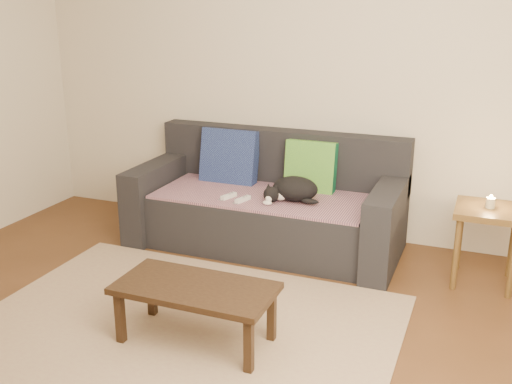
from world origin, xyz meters
TOP-DOWN VIEW (x-y plane):
  - ground at (0.00, 0.00)m, footprint 4.50×4.50m
  - back_wall at (0.00, 2.00)m, footprint 4.50×0.04m
  - sofa at (0.00, 1.57)m, footprint 2.10×0.94m
  - throw_blanket at (0.00, 1.48)m, footprint 1.66×0.74m
  - cushion_navy at (-0.41, 1.74)m, footprint 0.48×0.22m
  - cushion_green at (0.30, 1.74)m, footprint 0.40×0.15m
  - cat at (0.26, 1.43)m, footprint 0.42×0.33m
  - wii_remote_a at (-0.09, 1.27)m, footprint 0.08×0.15m
  - wii_remote_b at (-0.22, 1.30)m, footprint 0.08×0.15m
  - side_table at (1.63, 1.46)m, footprint 0.44×0.44m
  - candle at (1.63, 1.46)m, footprint 0.06×0.06m
  - rug at (0.00, 0.15)m, footprint 2.50×1.80m
  - coffee_table at (0.15, 0.04)m, footprint 0.89×0.45m

SIDE VIEW (x-z plane):
  - ground at x=0.00m, z-range 0.00..0.00m
  - rug at x=0.00m, z-range 0.00..0.01m
  - sofa at x=0.00m, z-range -0.13..0.74m
  - coffee_table at x=0.15m, z-range 0.13..0.49m
  - throw_blanket at x=0.00m, z-range 0.42..0.44m
  - side_table at x=1.63m, z-range 0.18..0.73m
  - wii_remote_a at x=-0.09m, z-range 0.44..0.47m
  - wii_remote_b at x=-0.22m, z-range 0.44..0.47m
  - cat at x=0.26m, z-range 0.44..0.62m
  - candle at x=1.63m, z-range 0.54..0.63m
  - cushion_navy at x=-0.41m, z-range 0.38..0.88m
  - cushion_green at x=0.30m, z-range 0.43..0.83m
  - back_wall at x=0.00m, z-range 0.00..2.60m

